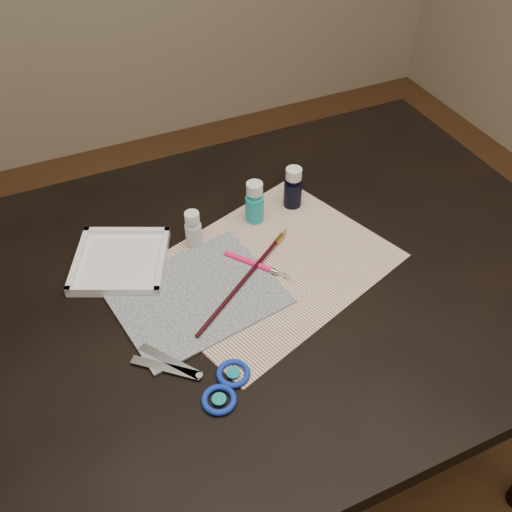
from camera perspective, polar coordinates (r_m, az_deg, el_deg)
name	(u,v)px	position (r m, az deg, el deg)	size (l,w,h in m)	color
ground	(256,462)	(1.71, 0.00, -19.94)	(3.50, 3.50, 0.02)	#422614
table	(256,386)	(1.38, 0.00, -12.85)	(1.30, 0.90, 0.75)	black
paper	(269,266)	(1.10, 1.30, -1.02)	(0.45, 0.34, 0.00)	white
canvas	(196,295)	(1.05, -5.97, -3.91)	(0.29, 0.23, 0.00)	black
paint_bottle_white	(193,229)	(1.13, -6.30, 2.70)	(0.03, 0.03, 0.08)	silver
paint_bottle_cyan	(255,202)	(1.17, -0.14, 5.40)	(0.04, 0.04, 0.09)	#1EA7AF
paint_bottle_navy	(293,188)	(1.21, 3.73, 6.85)	(0.04, 0.04, 0.09)	black
paintbrush	(247,277)	(1.06, -0.93, -2.08)	(0.33, 0.01, 0.01)	black
craft_knife	(259,266)	(1.09, 0.28, -0.99)	(0.15, 0.01, 0.01)	#FF1964
scissors	(186,376)	(0.94, -6.97, -11.83)	(0.22, 0.11, 0.01)	silver
palette_tray	(121,260)	(1.13, -13.40, -0.44)	(0.17, 0.17, 0.02)	white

